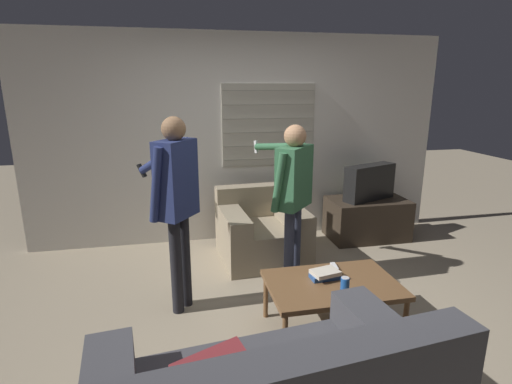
% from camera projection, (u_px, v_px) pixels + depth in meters
% --- Properties ---
extents(ground_plane, '(16.00, 16.00, 0.00)m').
position_uv_depth(ground_plane, '(282.00, 320.00, 3.39)').
color(ground_plane, gray).
extents(wall_back, '(5.20, 0.08, 2.55)m').
position_uv_depth(wall_back, '(242.00, 139.00, 4.98)').
color(wall_back, silver).
rests_on(wall_back, ground_plane).
extents(armchair_beige, '(0.98, 0.97, 0.78)m').
position_uv_depth(armchair_beige, '(261.00, 231.00, 4.59)').
color(armchair_beige, gray).
rests_on(armchair_beige, ground_plane).
extents(coffee_table, '(1.02, 0.68, 0.43)m').
position_uv_depth(coffee_table, '(332.00, 287.00, 3.15)').
color(coffee_table, brown).
rests_on(coffee_table, ground_plane).
extents(tv_stand, '(0.99, 0.60, 0.52)m').
position_uv_depth(tv_stand, '(367.00, 219.00, 5.18)').
color(tv_stand, '#33281E').
rests_on(tv_stand, ground_plane).
extents(tv, '(0.74, 0.45, 0.45)m').
position_uv_depth(tv, '(369.00, 182.00, 5.05)').
color(tv, black).
rests_on(tv, tv_stand).
extents(person_left_standing, '(0.54, 0.73, 1.70)m').
position_uv_depth(person_left_standing, '(176.00, 193.00, 3.32)').
color(person_left_standing, black).
rests_on(person_left_standing, ground_plane).
extents(person_right_standing, '(0.50, 0.81, 1.58)m').
position_uv_depth(person_right_standing, '(293.00, 185.00, 3.82)').
color(person_right_standing, '#33384C').
rests_on(person_right_standing, ground_plane).
extents(book_stack, '(0.25, 0.19, 0.07)m').
position_uv_depth(book_stack, '(325.00, 274.00, 3.20)').
color(book_stack, '#284C89').
rests_on(book_stack, coffee_table).
extents(soda_can, '(0.07, 0.07, 0.13)m').
position_uv_depth(soda_can, '(345.00, 285.00, 2.97)').
color(soda_can, '#194C9E').
rests_on(soda_can, coffee_table).
extents(spare_remote, '(0.05, 0.13, 0.02)m').
position_uv_depth(spare_remote, '(334.00, 267.00, 3.39)').
color(spare_remote, white).
rests_on(spare_remote, coffee_table).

